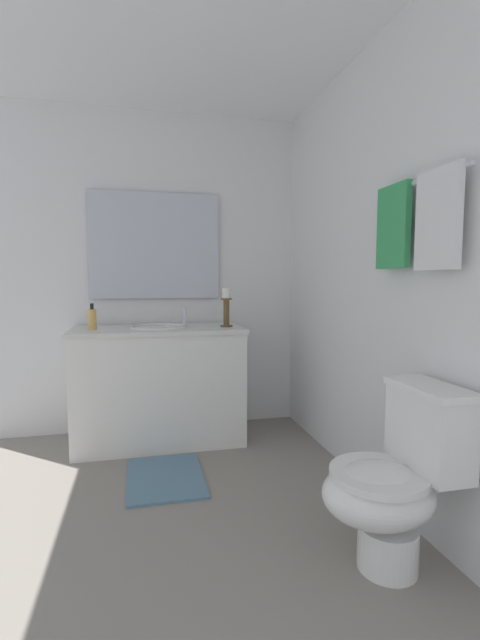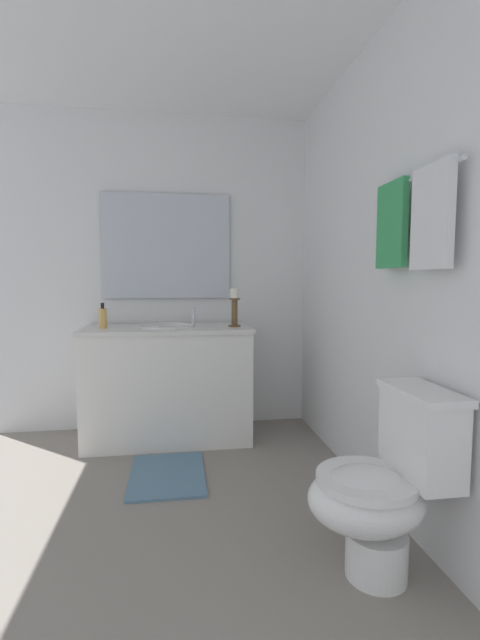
{
  "view_description": "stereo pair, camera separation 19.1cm",
  "coord_description": "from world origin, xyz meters",
  "px_view_note": "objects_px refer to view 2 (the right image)",
  "views": [
    {
      "loc": [
        1.93,
        -0.03,
        1.16
      ],
      "look_at": [
        -0.38,
        0.51,
        0.95
      ],
      "focal_mm": 24.01,
      "sensor_mm": 36.0,
      "label": 1
    },
    {
      "loc": [
        1.96,
        0.16,
        1.16
      ],
      "look_at": [
        -0.38,
        0.51,
        0.95
      ],
      "focal_mm": 24.01,
      "sensor_mm": 36.0,
      "label": 2
    }
  ],
  "objects_px": {
    "soap_bottle": "(103,318)",
    "towel_near_vanity": "(392,225)",
    "sink_basin": "(167,332)",
    "mirror": "(167,246)",
    "towel_bar": "(415,178)",
    "toilet": "(383,487)",
    "towel_center": "(432,217)",
    "candle_holder_tall": "(234,307)",
    "bath_mat": "(167,475)",
    "vanity_cabinet": "(168,383)"
  },
  "relations": [
    {
      "from": "soap_bottle",
      "to": "towel_near_vanity",
      "type": "distance_m",
      "value": 2.0
    },
    {
      "from": "sink_basin",
      "to": "mirror",
      "type": "bearing_deg",
      "value": -179.8
    },
    {
      "from": "towel_near_vanity",
      "to": "towel_bar",
      "type": "bearing_deg",
      "value": 6.54
    },
    {
      "from": "sink_basin",
      "to": "toilet",
      "type": "xyz_separation_m",
      "value": [
        1.63,
        0.85,
        -0.43
      ]
    },
    {
      "from": "sink_basin",
      "to": "toilet",
      "type": "height_order",
      "value": "sink_basin"
    },
    {
      "from": "towel_center",
      "to": "candle_holder_tall",
      "type": "bearing_deg",
      "value": -159.43
    },
    {
      "from": "toilet",
      "to": "towel_bar",
      "type": "xyz_separation_m",
      "value": [
        -0.22,
        0.22,
        1.23
      ]
    },
    {
      "from": "toilet",
      "to": "towel_bar",
      "type": "relative_size",
      "value": 1.19
    },
    {
      "from": "sink_basin",
      "to": "bath_mat",
      "type": "xyz_separation_m",
      "value": [
        0.62,
        -0.0,
        -0.79
      ]
    },
    {
      "from": "sink_basin",
      "to": "mirror",
      "type": "relative_size",
      "value": 0.41
    },
    {
      "from": "mirror",
      "to": "toilet",
      "type": "distance_m",
      "value": 2.35
    },
    {
      "from": "towel_near_vanity",
      "to": "bath_mat",
      "type": "xyz_separation_m",
      "value": [
        -0.63,
        -1.05,
        -1.41
      ]
    },
    {
      "from": "towel_bar",
      "to": "towel_center",
      "type": "xyz_separation_m",
      "value": [
        0.16,
        -0.02,
        -0.18
      ]
    },
    {
      "from": "sink_basin",
      "to": "mirror",
      "type": "height_order",
      "value": "mirror"
    },
    {
      "from": "toilet",
      "to": "bath_mat",
      "type": "relative_size",
      "value": 1.25
    },
    {
      "from": "bath_mat",
      "to": "mirror",
      "type": "bearing_deg",
      "value": -180.0
    },
    {
      "from": "soap_bottle",
      "to": "towel_center",
      "type": "xyz_separation_m",
      "value": [
        1.54,
        1.5,
        0.51
      ]
    },
    {
      "from": "towel_bar",
      "to": "bath_mat",
      "type": "bearing_deg",
      "value": -126.21
    },
    {
      "from": "sink_basin",
      "to": "soap_bottle",
      "type": "xyz_separation_m",
      "value": [
        0.03,
        -0.45,
        0.11
      ]
    },
    {
      "from": "towel_bar",
      "to": "sink_basin",
      "type": "bearing_deg",
      "value": -142.77
    },
    {
      "from": "candle_holder_tall",
      "to": "towel_center",
      "type": "distance_m",
      "value": 1.67
    },
    {
      "from": "towel_near_vanity",
      "to": "bath_mat",
      "type": "distance_m",
      "value": 1.87
    },
    {
      "from": "sink_basin",
      "to": "bath_mat",
      "type": "relative_size",
      "value": 0.67
    },
    {
      "from": "candle_holder_tall",
      "to": "towel_center",
      "type": "bearing_deg",
      "value": 20.57
    },
    {
      "from": "towel_bar",
      "to": "towel_near_vanity",
      "type": "xyz_separation_m",
      "value": [
        -0.16,
        -0.02,
        -0.18
      ]
    },
    {
      "from": "soap_bottle",
      "to": "towel_bar",
      "type": "distance_m",
      "value": 2.17
    },
    {
      "from": "sink_basin",
      "to": "towel_bar",
      "type": "relative_size",
      "value": 0.64
    },
    {
      "from": "bath_mat",
      "to": "towel_center",
      "type": "bearing_deg",
      "value": 48.21
    },
    {
      "from": "sink_basin",
      "to": "towel_bar",
      "type": "distance_m",
      "value": 1.94
    },
    {
      "from": "mirror",
      "to": "candle_holder_tall",
      "type": "relative_size",
      "value": 3.53
    },
    {
      "from": "towel_bar",
      "to": "soap_bottle",
      "type": "bearing_deg",
      "value": -132.32
    },
    {
      "from": "mirror",
      "to": "towel_bar",
      "type": "bearing_deg",
      "value": 32.39
    },
    {
      "from": "vanity_cabinet",
      "to": "sink_basin",
      "type": "height_order",
      "value": "sink_basin"
    },
    {
      "from": "towel_near_vanity",
      "to": "towel_center",
      "type": "height_order",
      "value": "same"
    },
    {
      "from": "candle_holder_tall",
      "to": "towel_bar",
      "type": "xyz_separation_m",
      "value": [
        1.36,
        0.59,
        0.62
      ]
    },
    {
      "from": "vanity_cabinet",
      "to": "towel_bar",
      "type": "xyz_separation_m",
      "value": [
        1.41,
        1.07,
        1.18
      ]
    },
    {
      "from": "vanity_cabinet",
      "to": "towel_near_vanity",
      "type": "xyz_separation_m",
      "value": [
        1.25,
        1.05,
        1.0
      ]
    },
    {
      "from": "mirror",
      "to": "towel_bar",
      "type": "height_order",
      "value": "mirror"
    },
    {
      "from": "candle_holder_tall",
      "to": "bath_mat",
      "type": "xyz_separation_m",
      "value": [
        0.57,
        -0.49,
        -0.97
      ]
    },
    {
      "from": "mirror",
      "to": "bath_mat",
      "type": "distance_m",
      "value": 1.69
    },
    {
      "from": "vanity_cabinet",
      "to": "toilet",
      "type": "bearing_deg",
      "value": 27.52
    },
    {
      "from": "bath_mat",
      "to": "sink_basin",
      "type": "bearing_deg",
      "value": 179.91
    },
    {
      "from": "mirror",
      "to": "towel_near_vanity",
      "type": "relative_size",
      "value": 2.5
    },
    {
      "from": "mirror",
      "to": "towel_bar",
      "type": "relative_size",
      "value": 1.56
    },
    {
      "from": "vanity_cabinet",
      "to": "bath_mat",
      "type": "bearing_deg",
      "value": 0.0
    },
    {
      "from": "candle_holder_tall",
      "to": "towel_near_vanity",
      "type": "bearing_deg",
      "value": 25.34
    },
    {
      "from": "towel_near_vanity",
      "to": "soap_bottle",
      "type": "bearing_deg",
      "value": -129.24
    },
    {
      "from": "soap_bottle",
      "to": "toilet",
      "type": "bearing_deg",
      "value": 38.93
    },
    {
      "from": "towel_bar",
      "to": "mirror",
      "type": "bearing_deg",
      "value": -147.61
    },
    {
      "from": "towel_bar",
      "to": "bath_mat",
      "type": "distance_m",
      "value": 2.07
    }
  ]
}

